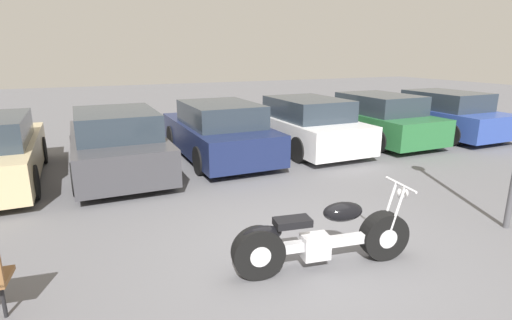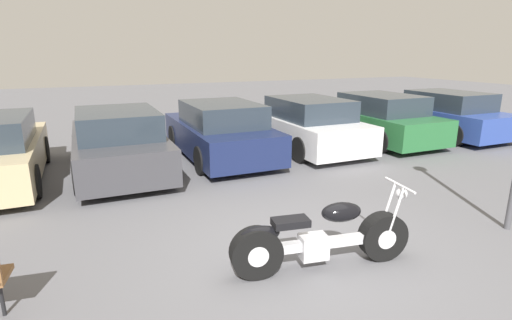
% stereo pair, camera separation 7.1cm
% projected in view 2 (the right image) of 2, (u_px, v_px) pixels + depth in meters
% --- Properties ---
extents(ground_plane, '(60.00, 60.00, 0.00)m').
position_uv_depth(ground_plane, '(312.00, 253.00, 5.41)').
color(ground_plane, slate).
extents(motorcycle, '(2.34, 0.79, 1.02)m').
position_uv_depth(motorcycle, '(320.00, 239.00, 4.94)').
color(motorcycle, black).
rests_on(motorcycle, ground_plane).
extents(parked_car_dark_grey, '(1.94, 4.38, 1.42)m').
position_uv_depth(parked_car_dark_grey, '(118.00, 143.00, 8.93)').
color(parked_car_dark_grey, '#3D3D42').
rests_on(parked_car_dark_grey, ground_plane).
extents(parked_car_navy, '(1.94, 4.38, 1.42)m').
position_uv_depth(parked_car_navy, '(220.00, 131.00, 10.17)').
color(parked_car_navy, '#19234C').
rests_on(parked_car_navy, ground_plane).
extents(parked_car_white, '(1.94, 4.38, 1.42)m').
position_uv_depth(parked_car_white, '(305.00, 125.00, 11.11)').
color(parked_car_white, white).
rests_on(parked_car_white, ground_plane).
extents(parked_car_green, '(1.94, 4.38, 1.42)m').
position_uv_depth(parked_car_green, '(377.00, 119.00, 12.08)').
color(parked_car_green, '#286B38').
rests_on(parked_car_green, ground_plane).
extents(parked_car_blue, '(1.94, 4.38, 1.42)m').
position_uv_depth(parked_car_blue, '(442.00, 115.00, 12.86)').
color(parked_car_blue, '#2D479E').
rests_on(parked_car_blue, ground_plane).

